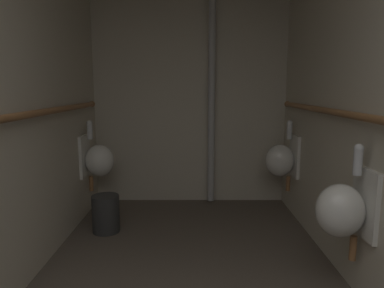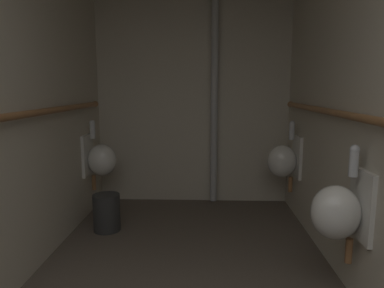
{
  "view_description": "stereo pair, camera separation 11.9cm",
  "coord_description": "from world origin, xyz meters",
  "views": [
    {
      "loc": [
        0.02,
        -0.05,
        1.36
      ],
      "look_at": [
        0.02,
        3.2,
        0.84
      ],
      "focal_mm": 32.81,
      "sensor_mm": 36.0,
      "label": 1
    },
    {
      "loc": [
        0.14,
        -0.05,
        1.36
      ],
      "look_at": [
        0.02,
        3.2,
        0.84
      ],
      "focal_mm": 32.81,
      "sensor_mm": 36.0,
      "label": 2
    }
  ],
  "objects": [
    {
      "name": "urinal_left_mid",
      "position": [
        -0.97,
        3.58,
        0.61
      ],
      "size": [
        0.32,
        0.3,
        0.76
      ],
      "color": "silver"
    },
    {
      "name": "wall_back",
      "position": [
        0.0,
        4.11,
        1.37
      ],
      "size": [
        2.36,
        0.06,
        2.73
      ],
      "primitive_type": "cube",
      "color": "beige",
      "rests_on": "ground"
    },
    {
      "name": "supply_pipe_left",
      "position": [
        -1.06,
        2.05,
        1.19
      ],
      "size": [
        0.06,
        3.52,
        0.06
      ],
      "color": "#936038"
    },
    {
      "name": "urinal_right_mid",
      "position": [
        0.97,
        2.05,
        0.61
      ],
      "size": [
        0.32,
        0.3,
        0.76
      ],
      "color": "silver"
    },
    {
      "name": "supply_pipe_right",
      "position": [
        1.06,
        2.06,
        1.19
      ],
      "size": [
        0.06,
        3.5,
        0.06
      ],
      "color": "#936038"
    },
    {
      "name": "urinal_right_far",
      "position": [
        0.97,
        3.58,
        0.61
      ],
      "size": [
        0.32,
        0.3,
        0.76
      ],
      "color": "silver"
    },
    {
      "name": "standpipe_back_wall",
      "position": [
        0.25,
        4.0,
        1.37
      ],
      "size": [
        0.08,
        0.08,
        2.68
      ],
      "primitive_type": "cylinder",
      "color": "#B2B2B2",
      "rests_on": "ground"
    },
    {
      "name": "waste_bin",
      "position": [
        -0.8,
        3.14,
        0.18
      ],
      "size": [
        0.26,
        0.26,
        0.35
      ],
      "primitive_type": "cylinder",
      "color": "#2D2D2D",
      "rests_on": "ground"
    },
    {
      "name": "wall_right",
      "position": [
        1.15,
        2.04,
        1.37
      ],
      "size": [
        0.06,
        4.2,
        2.73
      ],
      "primitive_type": "cube",
      "color": "beige",
      "rests_on": "ground"
    }
  ]
}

